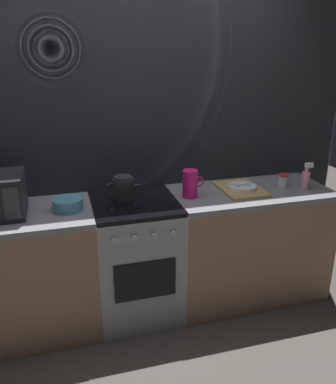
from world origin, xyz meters
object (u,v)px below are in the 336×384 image
at_px(stove_unit, 136,259).
at_px(spice_jar, 283,181).
at_px(dish_pile, 241,188).
at_px(spray_bottle, 306,179).
at_px(kettle, 124,188).
at_px(mixing_bowl, 68,204).
at_px(pitcher, 190,184).

xyz_separation_m(stove_unit, spice_jar, (1.17, 0.00, 0.50)).
height_order(dish_pile, spray_bottle, spray_bottle).
distance_m(kettle, mixing_bowl, 0.41).
height_order(spice_jar, spray_bottle, spray_bottle).
bearing_deg(mixing_bowl, kettle, 15.25).
bearing_deg(kettle, stove_unit, -56.15).
relative_size(spice_jar, spray_bottle, 0.52).
height_order(stove_unit, spray_bottle, spray_bottle).
bearing_deg(pitcher, dish_pile, 2.83).
bearing_deg(mixing_bowl, spice_jar, 0.81).
xyz_separation_m(spice_jar, spray_bottle, (0.14, -0.08, 0.03)).
bearing_deg(stove_unit, spice_jar, 0.22).
relative_size(pitcher, dish_pile, 0.50).
relative_size(kettle, spray_bottle, 1.40).
height_order(kettle, spice_jar, kettle).
bearing_deg(dish_pile, kettle, 174.99).
relative_size(stove_unit, mixing_bowl, 4.50).
height_order(mixing_bowl, dish_pile, mixing_bowl).
relative_size(stove_unit, spray_bottle, 4.43).
xyz_separation_m(kettle, pitcher, (0.47, -0.10, 0.02)).
bearing_deg(spice_jar, kettle, 176.07).
height_order(kettle, spray_bottle, spray_bottle).
distance_m(kettle, pitcher, 0.48).
bearing_deg(spray_bottle, pitcher, 175.81).
xyz_separation_m(kettle, mixing_bowl, (-0.39, -0.11, -0.04)).
relative_size(kettle, spice_jar, 2.71).
xyz_separation_m(stove_unit, spray_bottle, (1.31, -0.08, 0.53)).
height_order(stove_unit, dish_pile, dish_pile).
distance_m(mixing_bowl, spice_jar, 1.62).
xyz_separation_m(dish_pile, spice_jar, (0.35, -0.01, 0.03)).
distance_m(dish_pile, spray_bottle, 0.50).
xyz_separation_m(mixing_bowl, dish_pile, (1.27, 0.03, -0.02)).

